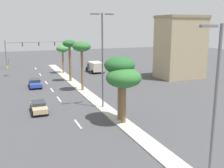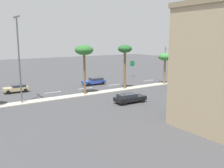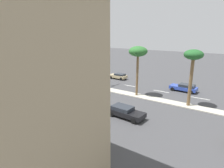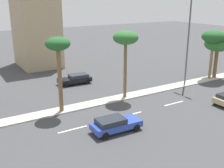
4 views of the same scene
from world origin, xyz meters
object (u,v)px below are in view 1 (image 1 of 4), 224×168
(sedan_blue_mid, at_px, (35,83))
(box_truck, at_px, (95,67))
(street_lamp_inboard, at_px, (216,98))
(commercial_building, at_px, (180,47))
(palm_tree_outboard, at_px, (82,48))
(palm_tree_trailing, at_px, (120,66))
(sedan_black_front, at_px, (121,80))
(sedan_tan_left, at_px, (39,107))
(directional_road_sign, at_px, (9,63))
(palm_tree_leading, at_px, (63,50))
(street_lamp_leading, at_px, (102,54))
(palm_tree_mid, at_px, (124,79))
(traffic_signal_gantry, at_px, (24,50))
(palm_tree_right, at_px, (69,46))

(sedan_blue_mid, relative_size, box_truck, 0.79)
(street_lamp_inboard, distance_m, box_truck, 45.76)
(commercial_building, bearing_deg, box_truck, -41.29)
(palm_tree_outboard, distance_m, palm_tree_trailing, 14.87)
(palm_tree_trailing, height_order, sedan_black_front, palm_tree_trailing)
(palm_tree_trailing, relative_size, sedan_tan_left, 1.78)
(directional_road_sign, xyz_separation_m, palm_tree_leading, (-11.09, 0.76, 2.50))
(commercial_building, distance_m, street_lamp_inboard, 39.00)
(commercial_building, xyz_separation_m, box_truck, (13.79, -12.11, -4.82))
(directional_road_sign, relative_size, palm_tree_outboard, 0.48)
(directional_road_sign, xyz_separation_m, box_truck, (-18.05, 2.09, -1.37))
(street_lamp_leading, bearing_deg, palm_tree_mid, 91.10)
(palm_tree_trailing, xyz_separation_m, box_truck, (-7.34, -30.80, -4.72))
(palm_tree_mid, bearing_deg, palm_tree_outboard, -89.74)
(palm_tree_leading, relative_size, sedan_blue_mid, 1.32)
(palm_tree_leading, relative_size, street_lamp_leading, 0.51)
(traffic_signal_gantry, bearing_deg, commercial_building, 137.93)
(palm_tree_trailing, bearing_deg, commercial_building, -138.50)
(street_lamp_leading, height_order, sedan_blue_mid, street_lamp_leading)
(commercial_building, xyz_separation_m, sedan_blue_mid, (27.98, -1.77, -5.41))
(directional_road_sign, distance_m, street_lamp_inboard, 48.34)
(palm_tree_right, xyz_separation_m, sedan_tan_left, (7.74, 16.68, -5.92))
(box_truck, bearing_deg, palm_tree_trailing, 76.59)
(traffic_signal_gantry, height_order, palm_tree_leading, traffic_signal_gantry)
(box_truck, bearing_deg, palm_tree_outboard, 65.10)
(palm_tree_leading, bearing_deg, street_lamp_leading, 88.96)
(palm_tree_right, height_order, palm_tree_trailing, palm_tree_right)
(palm_tree_mid, distance_m, street_lamp_leading, 6.45)
(palm_tree_trailing, bearing_deg, traffic_signal_gantry, -81.06)
(traffic_signal_gantry, distance_m, sedan_tan_left, 38.07)
(traffic_signal_gantry, xyz_separation_m, palm_tree_leading, (-7.31, 11.88, 0.73))
(directional_road_sign, xyz_separation_m, street_lamp_leading, (-10.60, 27.83, 4.13))
(street_lamp_inboard, bearing_deg, traffic_signal_gantry, -83.17)
(palm_tree_mid, distance_m, sedan_blue_mid, 22.98)
(palm_tree_outboard, distance_m, sedan_tan_left, 13.24)
(sedan_black_front, bearing_deg, palm_tree_mid, 66.95)
(palm_tree_trailing, bearing_deg, street_lamp_leading, -88.79)
(traffic_signal_gantry, bearing_deg, palm_tree_mid, 98.74)
(palm_tree_mid, relative_size, sedan_black_front, 1.29)
(palm_tree_right, height_order, sedan_tan_left, palm_tree_right)
(palm_tree_leading, relative_size, sedan_black_front, 1.32)
(palm_tree_mid, relative_size, street_lamp_leading, 0.51)
(directional_road_sign, height_order, street_lamp_leading, street_lamp_leading)
(palm_tree_mid, bearing_deg, box_truck, -102.95)
(commercial_building, relative_size, sedan_black_front, 2.68)
(commercial_building, bearing_deg, palm_tree_outboard, 10.29)
(street_lamp_leading, relative_size, box_truck, 2.04)
(palm_tree_leading, height_order, box_truck, palm_tree_leading)
(traffic_signal_gantry, xyz_separation_m, sedan_black_front, (-14.88, 26.43, -3.74))
(palm_tree_mid, height_order, sedan_tan_left, palm_tree_mid)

